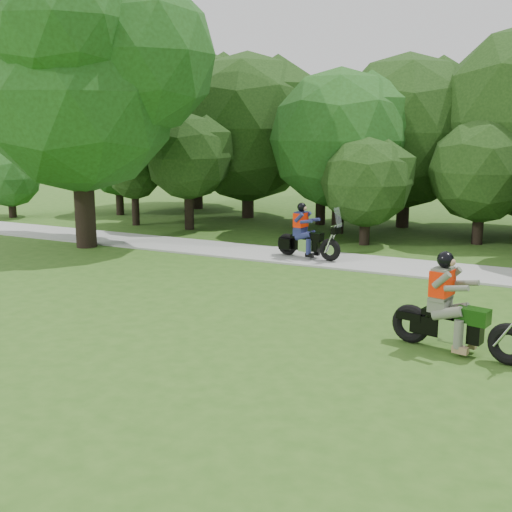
% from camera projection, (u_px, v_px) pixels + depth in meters
% --- Properties ---
extents(ground, '(100.00, 100.00, 0.00)m').
position_uv_depth(ground, '(302.00, 357.00, 11.43)').
color(ground, '#2F5819').
rests_on(ground, ground).
extents(walkway, '(60.00, 2.20, 0.06)m').
position_uv_depth(walkway, '(407.00, 267.00, 18.46)').
color(walkway, '#969691').
rests_on(walkway, ground).
extents(tree_line, '(40.06, 11.77, 7.70)m').
position_uv_depth(tree_line, '(504.00, 138.00, 22.83)').
color(tree_line, black).
rests_on(tree_line, ground).
extents(big_tree_west, '(8.64, 6.56, 9.96)m').
position_uv_depth(big_tree_west, '(84.00, 71.00, 20.84)').
color(big_tree_west, black).
rests_on(big_tree_west, ground).
extents(chopper_motorcycle, '(2.56, 1.00, 1.85)m').
position_uv_depth(chopper_motorcycle, '(452.00, 316.00, 11.58)').
color(chopper_motorcycle, black).
rests_on(chopper_motorcycle, ground).
extents(touring_motorcycle, '(2.20, 0.90, 1.68)m').
position_uv_depth(touring_motorcycle, '(305.00, 238.00, 19.54)').
color(touring_motorcycle, black).
rests_on(touring_motorcycle, walkway).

